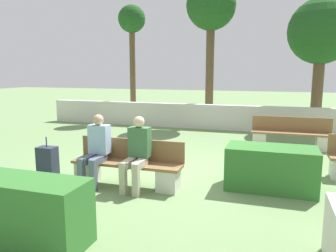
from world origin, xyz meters
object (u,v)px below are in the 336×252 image
person_seated_woman (96,147)px  suitcase (48,163)px  person_seated_man (137,150)px  tree_center_right (321,33)px  bench_left_side (291,136)px  tree_leftmost (132,26)px  tree_center_left (211,9)px  bench_front (127,168)px

person_seated_woman → suitcase: (-1.07, -0.04, -0.40)m
person_seated_man → tree_center_right: 9.05m
bench_left_side → tree_leftmost: (-6.34, 3.56, 3.63)m
bench_left_side → tree_center_left: tree_center_left is taller
person_seated_man → tree_center_right: (3.76, 7.77, 2.72)m
bench_left_side → tree_center_left: (-2.94, 3.30, 4.11)m
bench_left_side → person_seated_man: bearing=-119.2°
bench_front → bench_left_side: size_ratio=0.99×
bench_front → tree_leftmost: 9.14m
tree_center_right → tree_leftmost: bearing=179.3°
person_seated_woman → tree_center_left: 8.49m
bench_front → person_seated_woman: bearing=-165.6°
bench_front → tree_leftmost: bearing=113.2°
bench_left_side → tree_center_right: tree_center_right is taller
suitcase → tree_center_right: 10.13m
bench_front → suitcase: suitcase is taller
suitcase → person_seated_woman: bearing=2.1°
tree_center_left → person_seated_woman: bearing=-94.9°
person_seated_man → person_seated_woman: size_ratio=1.00×
tree_center_left → person_seated_man: bearing=-88.8°
person_seated_man → person_seated_woman: same height
person_seated_woman → tree_center_right: 9.42m
tree_leftmost → person_seated_woman: bearing=-70.8°
tree_leftmost → suitcase: bearing=-78.1°
bench_front → tree_center_right: (4.02, 7.62, 3.11)m
tree_leftmost → tree_center_right: bearing=-0.7°
bench_left_side → tree_center_right: 4.76m
person_seated_woman → suitcase: size_ratio=1.54×
person_seated_man → tree_center_left: (-0.17, 7.60, 3.72)m
bench_front → person_seated_man: (0.26, -0.14, 0.39)m
bench_left_side → tree_center_left: bearing=135.3°
bench_front → person_seated_woman: 0.70m
tree_center_right → person_seated_man: bearing=-115.8°
suitcase → tree_leftmost: 8.85m
tree_center_left → tree_center_right: (3.92, 0.17, -1.00)m
person_seated_man → bench_front: bearing=151.2°
bench_left_side → bench_front: bearing=-122.5°
person_seated_woman → tree_center_left: size_ratio=0.24×
tree_center_left → suitcase: bearing=-102.8°
bench_front → suitcase: size_ratio=2.46×
suitcase → tree_leftmost: size_ratio=0.18×
bench_left_side → person_seated_man: person_seated_man is taller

